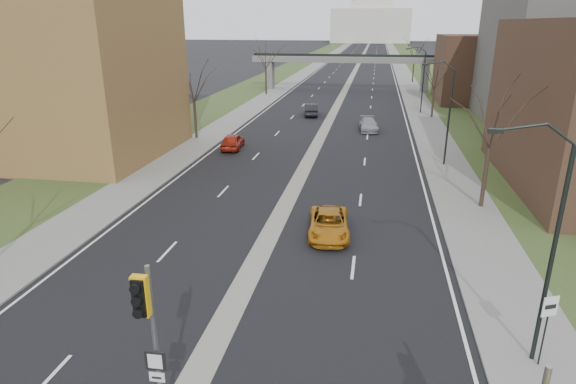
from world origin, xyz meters
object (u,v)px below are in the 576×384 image
(car_right_mid, at_px, (369,125))
(car_left_near, at_px, (233,141))
(speed_limit_sign, at_px, (547,318))
(car_right_near, at_px, (329,224))
(signal_pole_median, at_px, (148,324))
(car_left_far, at_px, (311,110))

(car_right_mid, bearing_deg, car_left_near, -145.87)
(speed_limit_sign, relative_size, car_left_near, 0.62)
(car_right_near, bearing_deg, car_left_near, 115.52)
(signal_pole_median, xyz_separation_m, car_right_near, (3.63, 15.23, -3.11))
(car_left_far, bearing_deg, car_left_near, 67.19)
(car_left_near, distance_m, car_right_mid, 16.92)
(signal_pole_median, distance_m, car_left_near, 34.92)
(car_left_far, bearing_deg, car_right_near, 91.55)
(signal_pole_median, xyz_separation_m, car_left_near, (-7.68, 33.93, -3.03))
(signal_pole_median, distance_m, car_right_mid, 45.22)
(signal_pole_median, xyz_separation_m, speed_limit_sign, (12.18, 5.12, -1.76))
(speed_limit_sign, xyz_separation_m, car_left_far, (-14.63, 48.01, -1.25))
(car_left_near, relative_size, car_right_near, 0.91)
(car_right_mid, bearing_deg, car_left_far, 126.98)
(signal_pole_median, height_order, car_left_near, signal_pole_median)
(signal_pole_median, height_order, car_right_near, signal_pole_median)
(speed_limit_sign, xyz_separation_m, car_left_near, (-19.86, 28.81, -1.27))
(speed_limit_sign, xyz_separation_m, car_right_mid, (-6.90, 39.69, -1.34))
(speed_limit_sign, bearing_deg, car_left_far, 83.71)
(signal_pole_median, xyz_separation_m, car_right_mid, (5.27, 44.81, -3.11))
(signal_pole_median, relative_size, car_left_far, 1.13)
(signal_pole_median, height_order, car_right_mid, signal_pole_median)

